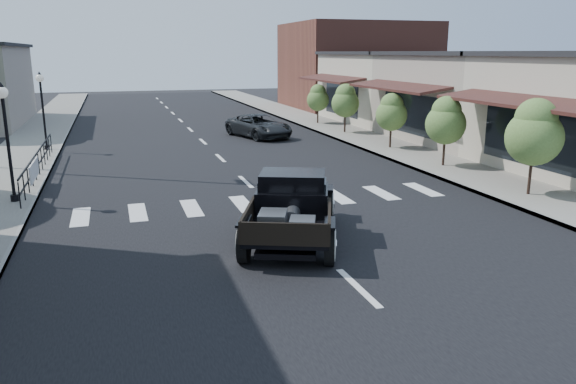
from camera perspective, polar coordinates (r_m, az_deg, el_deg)
name	(u,v)px	position (r m, az deg, el deg)	size (l,w,h in m)	color
ground	(309,242)	(14.21, 2.14, -5.11)	(120.00, 120.00, 0.00)	black
road	(209,148)	(28.39, -8.00, 4.48)	(14.00, 80.00, 0.02)	black
road_markings	(229,167)	(23.55, -5.98, 2.55)	(12.00, 60.00, 0.06)	silver
sidewalk_left	(24,156)	(28.31, -25.25, 3.37)	(3.00, 80.00, 0.15)	gray
sidewalk_right	(365,139)	(30.89, 7.80, 5.37)	(3.00, 80.00, 0.15)	gray
storefront_mid	(493,98)	(32.31, 20.11, 8.92)	(10.00, 9.00, 4.50)	#AA9D8E
storefront_far	(409,88)	(39.83, 12.21, 10.26)	(10.00, 9.00, 4.50)	#B5AC99
far_building_right	(356,66)	(48.94, 6.96, 12.58)	(11.00, 10.00, 7.00)	brown
railing	(38,161)	(23.17, -24.02, 2.85)	(0.08, 10.00, 1.00)	black
banner	(35,177)	(21.25, -24.32, 1.35)	(0.04, 2.20, 0.60)	silver
lamp_post_b	(8,143)	(19.09, -26.57, 4.46)	(0.36, 0.36, 3.64)	black
lamp_post_c	(43,111)	(28.94, -23.62, 7.54)	(0.36, 0.36, 3.64)	black
small_tree_a	(533,149)	(19.67, 23.61, 4.05)	(1.79, 1.79, 2.99)	#4F7033
small_tree_b	(445,132)	(23.67, 15.67, 5.86)	(1.62, 1.62, 2.70)	#4F7033
small_tree_c	(391,121)	(27.68, 10.43, 7.06)	(1.51, 1.51, 2.52)	#4F7033
small_tree_d	(345,109)	(32.74, 5.83, 8.39)	(1.59, 1.59, 2.66)	#4F7033
small_tree_e	(318,104)	(36.93, 3.06, 8.88)	(1.44, 1.44, 2.40)	#4F7033
hotrod_pickup	(292,206)	(14.17, 0.41, -1.45)	(2.35, 5.03, 1.74)	black
second_car	(259,126)	(31.56, -2.98, 6.69)	(2.10, 4.54, 1.26)	black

